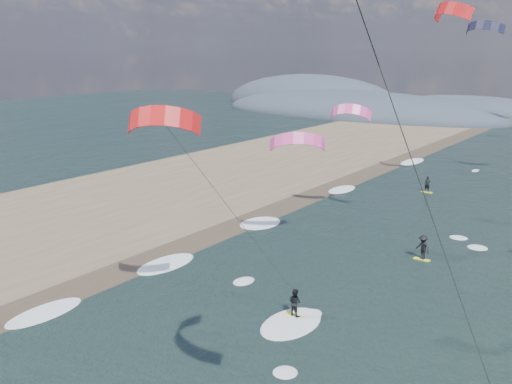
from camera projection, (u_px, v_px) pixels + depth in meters
The scene contains 7 objects.
wet_sand_strip at pixel (91, 283), 34.63m from camera, with size 3.00×240.00×0.00m, color #382D23.
coastal_hills at pixel (350, 110), 129.86m from camera, with size 80.00×41.00×15.00m.
kitesurfer_near_a at pixel (378, 76), 11.46m from camera, with size 7.84×9.26×17.51m.
kitesurfer_near_b at pixel (208, 191), 26.63m from camera, with size 6.90×8.82×12.21m.
far_kitesurfers at pixel (460, 234), 40.97m from camera, with size 13.10×18.84×1.81m.
bg_kite_field at pixel (500, 71), 60.43m from camera, with size 13.19×73.98×9.61m.
shoreline_surf at pixel (161, 264), 37.65m from camera, with size 2.40×79.40×0.11m.
Camera 1 is at (15.16, -9.96, 13.97)m, focal length 40.00 mm.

